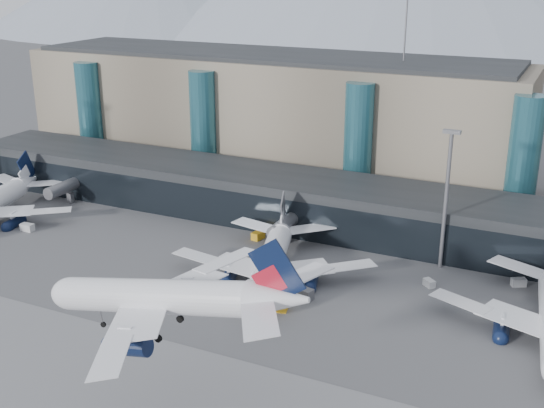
{
  "coord_description": "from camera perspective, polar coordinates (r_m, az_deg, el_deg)",
  "views": [
    {
      "loc": [
        50.63,
        -67.61,
        52.51
      ],
      "look_at": [
        3.61,
        32.0,
        13.37
      ],
      "focal_mm": 45.0,
      "sensor_mm": 36.0,
      "label": 1
    }
  ],
  "objects": [
    {
      "name": "veh_a",
      "position": [
        149.83,
        -19.79,
        -1.85
      ],
      "size": [
        2.79,
        1.63,
        1.54
      ],
      "primitive_type": "cube",
      "rotation": [
        0.0,
        0.0,
        0.03
      ],
      "color": "silver",
      "rests_on": "ground"
    },
    {
      "name": "hero_jet",
      "position": [
        77.58,
        -7.72,
        -7.17
      ],
      "size": [
        34.55,
        35.53,
        11.44
      ],
      "rotation": [
        0.0,
        -0.17,
        0.04
      ],
      "color": "white",
      "rests_on": "ground"
    },
    {
      "name": "teal_towers",
      "position": [
        160.76,
        0.4,
        5.71
      ],
      "size": [
        116.4,
        19.4,
        46.0
      ],
      "color": "#286171",
      "rests_on": "ground"
    },
    {
      "name": "concourse",
      "position": [
        143.3,
        3.08,
        0.16
      ],
      "size": [
        170.0,
        27.0,
        10.0
      ],
      "color": "black",
      "rests_on": "ground"
    },
    {
      "name": "veh_d",
      "position": [
        125.05,
        19.93,
        -6.18
      ],
      "size": [
        2.76,
        2.32,
        1.39
      ],
      "primitive_type": "cube",
      "rotation": [
        0.0,
        0.0,
        0.51
      ],
      "color": "silver",
      "rests_on": "ground"
    },
    {
      "name": "veh_b",
      "position": [
        136.91,
        -1.17,
        -2.64
      ],
      "size": [
        2.14,
        2.96,
        1.56
      ],
      "primitive_type": "cube",
      "rotation": [
        0.0,
        0.0,
        1.38
      ],
      "color": "gold",
      "rests_on": "ground"
    },
    {
      "name": "jet_parked_mid",
      "position": [
        120.53,
        0.07,
        -3.81
      ],
      "size": [
        36.92,
        38.63,
        12.4
      ],
      "rotation": [
        0.0,
        0.0,
        1.86
      ],
      "color": "white",
      "rests_on": "ground"
    },
    {
      "name": "veh_h",
      "position": [
        109.98,
        0.2,
        -8.26
      ],
      "size": [
        4.64,
        3.12,
        2.35
      ],
      "primitive_type": "cube",
      "rotation": [
        0.0,
        0.0,
        0.22
      ],
      "color": "gold",
      "rests_on": "ground"
    },
    {
      "name": "terminal_main",
      "position": [
        178.71,
        -0.36,
        7.59
      ],
      "size": [
        130.0,
        30.0,
        31.0
      ],
      "color": "gray",
      "rests_on": "ground"
    },
    {
      "name": "veh_g",
      "position": [
        120.6,
        13.01,
        -6.46
      ],
      "size": [
        2.44,
        2.37,
        1.26
      ],
      "primitive_type": "cube",
      "rotation": [
        0.0,
        0.0,
        -0.73
      ],
      "color": "silver",
      "rests_on": "ground"
    },
    {
      "name": "veh_c",
      "position": [
        113.56,
        2.64,
        -7.48
      ],
      "size": [
        3.61,
        2.43,
        1.84
      ],
      "primitive_type": "cube",
      "rotation": [
        0.0,
        0.0,
        -0.22
      ],
      "color": "#4C4C51",
      "rests_on": "ground"
    },
    {
      "name": "ground",
      "position": [
        99.46,
        -10.04,
        -12.64
      ],
      "size": [
        900.0,
        900.0,
        0.0
      ],
      "primitive_type": "plane",
      "color": "#515154",
      "rests_on": "ground"
    },
    {
      "name": "lightmast_mid",
      "position": [
        123.46,
        14.4,
        0.96
      ],
      "size": [
        3.0,
        1.2,
        25.6
      ],
      "color": "slate",
      "rests_on": "ground"
    }
  ]
}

